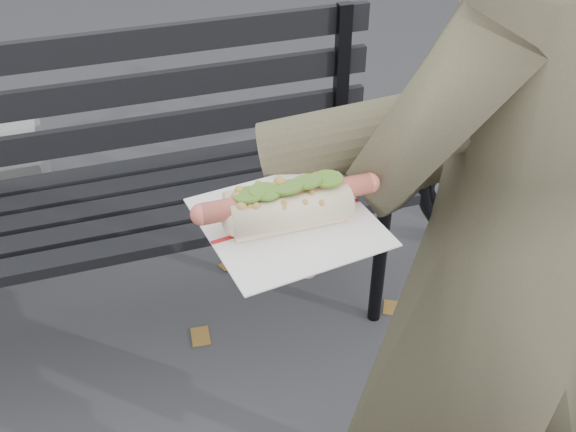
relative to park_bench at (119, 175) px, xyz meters
name	(u,v)px	position (x,y,z in m)	size (l,w,h in m)	color
park_bench	(119,175)	(0.00, 0.00, 0.00)	(1.50, 0.44, 0.88)	black
person	(498,267)	(0.53, -0.93, 0.30)	(0.60, 0.39, 1.64)	#4E4834
held_hotdog	(413,142)	(0.34, -0.94, 0.57)	(0.62, 0.30, 0.20)	#4E4834
fallen_leaves	(310,391)	(0.40, -0.46, -0.52)	(4.30, 3.56, 0.00)	brown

